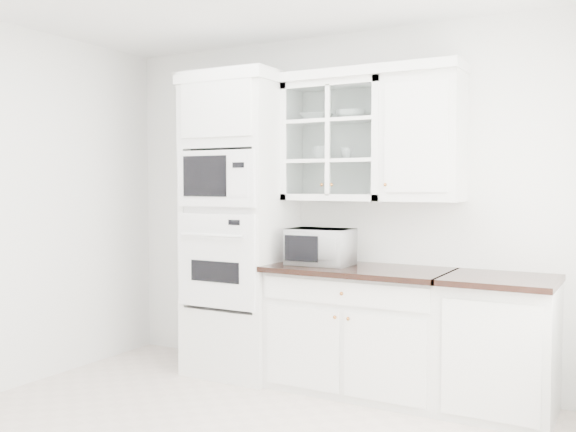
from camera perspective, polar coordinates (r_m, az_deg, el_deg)
The scene contains 12 objects.
room_shell at distance 3.92m, azimuth -3.16°, elevation 6.58°, with size 4.00×3.50×2.70m.
oven_column at distance 5.16m, azimuth -4.32°, elevation -0.76°, with size 0.76×0.68×2.40m.
base_cabinet_run at distance 4.81m, azimuth 6.37°, elevation -9.92°, with size 1.32×0.67×0.92m.
extra_base_cabinet at distance 4.53m, azimuth 18.33°, elevation -10.84°, with size 0.72×0.67×0.92m.
upper_cabinet_glass at distance 4.93m, azimuth 4.38°, elevation 6.63°, with size 0.80×0.33×0.90m.
upper_cabinet_solid at distance 4.69m, azimuth 11.95°, elevation 6.78°, with size 0.55×0.33×0.90m, color white.
crown_molding at distance 5.01m, azimuth 3.17°, elevation 12.17°, with size 2.14×0.38×0.07m, color white.
countertop_microwave at distance 4.83m, azimuth 2.98°, elevation -2.72°, with size 0.47×0.39×0.27m, color white.
bowl_a at distance 5.01m, azimuth 2.59°, elevation 8.75°, with size 0.24×0.24×0.06m, color white.
bowl_b at distance 4.90m, azimuth 5.59°, elevation 8.94°, with size 0.22×0.22×0.07m, color white.
cup_a at distance 4.98m, azimuth 2.99°, elevation 5.59°, with size 0.13×0.13×0.11m, color white.
cup_b at distance 4.88m, azimuth 5.25°, elevation 5.56°, with size 0.10×0.10×0.09m, color white.
Camera 1 is at (2.09, -2.88, 1.52)m, focal length 40.00 mm.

